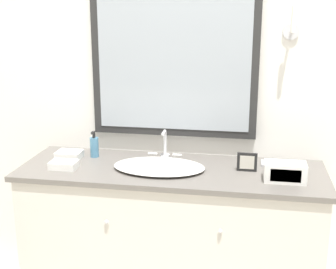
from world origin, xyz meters
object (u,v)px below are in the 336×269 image
(soap_bottle, at_px, (94,147))
(picture_frame, at_px, (247,162))
(appliance_box, at_px, (285,172))
(sink_basin, at_px, (159,166))

(soap_bottle, bearing_deg, picture_frame, -6.31)
(soap_bottle, relative_size, appliance_box, 0.75)
(appliance_box, bearing_deg, soap_bottle, 168.85)
(appliance_box, bearing_deg, picture_frame, 149.10)
(soap_bottle, bearing_deg, appliance_box, -11.15)
(sink_basin, bearing_deg, picture_frame, 5.76)
(appliance_box, xyz_separation_m, picture_frame, (-0.20, 0.12, 0.00))
(soap_bottle, bearing_deg, sink_basin, -19.25)
(soap_bottle, distance_m, appliance_box, 1.15)
(soap_bottle, distance_m, picture_frame, 0.93)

